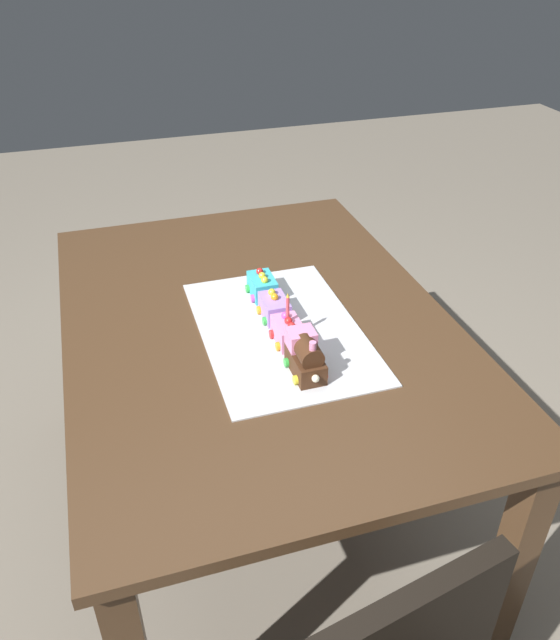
{
  "coord_description": "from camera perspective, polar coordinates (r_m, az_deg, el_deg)",
  "views": [
    {
      "loc": [
        -1.36,
        0.36,
        1.67
      ],
      "look_at": [
        -0.08,
        -0.04,
        0.77
      ],
      "focal_mm": 35.57,
      "sensor_mm": 36.0,
      "label": 1
    }
  ],
  "objects": [
    {
      "name": "cake_car_gondola_bubblegum",
      "position": [
        1.58,
        0.75,
        -1.05
      ],
      "size": [
        0.1,
        0.08,
        0.07
      ],
      "color": "pink",
      "rests_on": "cake_board"
    },
    {
      "name": "dining_table",
      "position": [
        1.75,
        -2.02,
        -2.78
      ],
      "size": [
        1.4,
        1.0,
        0.74
      ],
      "color": "#4C331E",
      "rests_on": "ground"
    },
    {
      "name": "birthday_candle",
      "position": [
        1.54,
        0.7,
        1.36
      ],
      "size": [
        0.01,
        0.01,
        0.07
      ],
      "color": "#F24C59",
      "rests_on": "cake_car_gondola_bubblegum"
    },
    {
      "name": "cake_board",
      "position": [
        1.64,
        0.0,
        -0.94
      ],
      "size": [
        0.6,
        0.4,
        0.0
      ],
      "primitive_type": "cube",
      "color": "silver",
      "rests_on": "dining_table"
    },
    {
      "name": "cake_car_flatbed_turquoise",
      "position": [
        1.77,
        -1.6,
        3.09
      ],
      "size": [
        0.1,
        0.08,
        0.07
      ],
      "color": "#38B7C6",
      "rests_on": "cake_board"
    },
    {
      "name": "ground_plane",
      "position": [
        2.18,
        -1.69,
        -16.3
      ],
      "size": [
        8.0,
        8.0,
        0.0
      ],
      "primitive_type": "plane",
      "color": "gray"
    },
    {
      "name": "cake_locomotive",
      "position": [
        1.47,
        2.31,
        -3.21
      ],
      "size": [
        0.14,
        0.08,
        0.12
      ],
      "color": "#472816",
      "rests_on": "cake_board"
    },
    {
      "name": "cake_car_caboose_lavender",
      "position": [
        1.67,
        -0.49,
        1.13
      ],
      "size": [
        0.1,
        0.08,
        0.07
      ],
      "color": "#AD84E0",
      "rests_on": "cake_board"
    }
  ]
}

